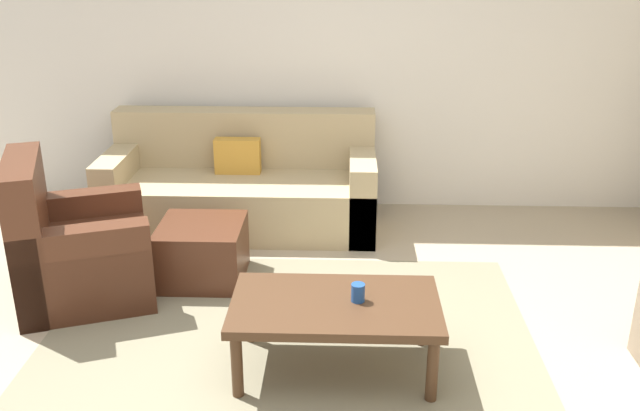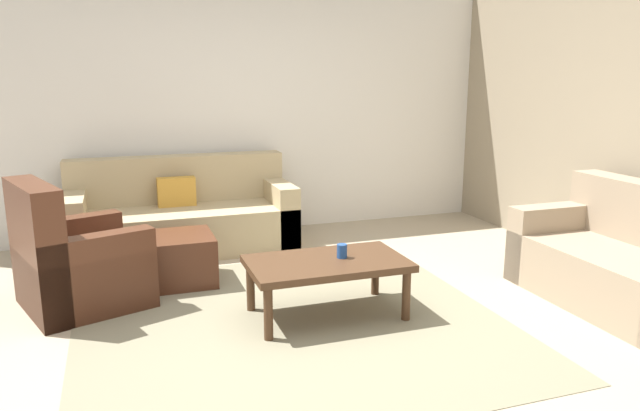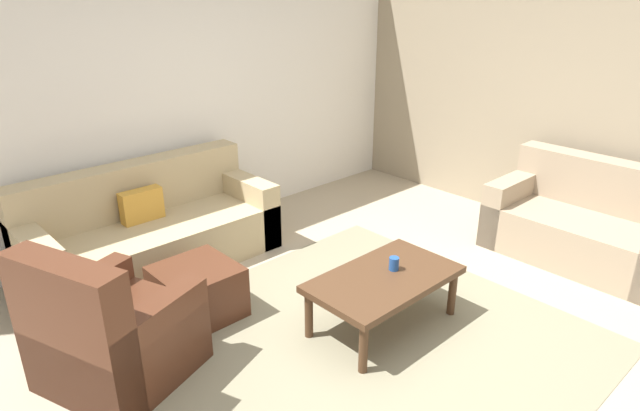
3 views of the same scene
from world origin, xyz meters
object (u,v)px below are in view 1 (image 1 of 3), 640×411
cup (358,293)px  coffee_table (335,310)px  couch_main (243,187)px  armchair_leather (72,253)px  ottoman (202,252)px

cup → coffee_table: bearing=-173.2°
couch_main → coffee_table: (0.78, -2.06, 0.06)m
couch_main → cup: 2.24m
armchair_leather → couch_main: bearing=54.9°
armchair_leather → coffee_table: size_ratio=0.93×
ottoman → coffee_table: bearing=-48.5°
couch_main → armchair_leather: armchair_leather is taller
ottoman → cup: size_ratio=5.70×
couch_main → cup: size_ratio=21.49×
armchair_leather → cup: 1.96m
armchair_leather → coffee_table: (1.69, -0.75, 0.05)m
couch_main → cup: bearing=-66.3°
armchair_leather → coffee_table: armchair_leather is taller
couch_main → cup: couch_main is taller
armchair_leather → cup: armchair_leather is taller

